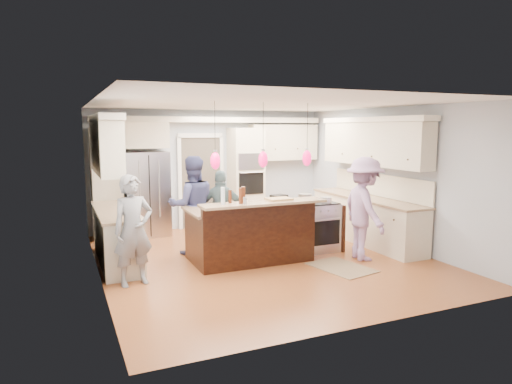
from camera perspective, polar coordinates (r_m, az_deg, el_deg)
ground_plane at (r=8.16m, az=0.99°, el=-8.34°), size 6.00×6.00×0.00m
room_shell at (r=7.84m, az=1.02°, el=4.51°), size 5.54×6.04×2.72m
refrigerator at (r=10.01m, az=-13.49°, el=-0.24°), size 0.90×0.70×1.80m
oven_column at (r=10.63m, az=-1.27°, el=1.82°), size 0.72×0.69×2.30m
back_upper_cabinets at (r=10.21m, az=-9.30°, el=4.38°), size 5.30×0.61×2.54m
right_counter_run at (r=9.43m, az=13.87°, el=0.21°), size 0.64×3.10×2.51m
left_cabinets at (r=8.06m, az=-17.49°, el=-1.22°), size 0.64×2.30×2.51m
kitchen_island at (r=8.00m, az=-0.83°, el=-5.08°), size 2.10×1.46×1.12m
island_range at (r=8.70m, az=7.59°, el=-4.27°), size 0.82×0.71×0.92m
pendant_lights at (r=7.28m, az=0.90°, el=4.13°), size 1.75×0.15×1.03m
person_bar_end at (r=6.90m, az=-15.10°, el=-4.66°), size 0.67×0.51×1.63m
person_far_left at (r=8.39m, az=-7.96°, el=-1.66°), size 0.93×0.76×1.80m
person_far_right at (r=8.57m, az=-4.34°, el=-2.35°), size 0.96×0.65×1.52m
person_range_side at (r=8.16m, az=13.39°, el=-2.05°), size 0.85×1.26×1.80m
floor_rug at (r=7.77m, az=10.62°, el=-9.26°), size 0.91×1.17×0.01m
water_bottle at (r=7.05m, az=-4.15°, el=-0.51°), size 0.08×0.08×0.27m
beer_bottle_a at (r=7.20m, az=-3.27°, el=-0.56°), size 0.06×0.06×0.21m
beer_bottle_b at (r=7.14m, az=-1.91°, el=-0.47°), size 0.08×0.08×0.25m
beer_bottle_c at (r=7.18m, az=-1.62°, el=-0.36°), size 0.08×0.08×0.26m
drink_can at (r=7.08m, az=-1.39°, el=-1.10°), size 0.08×0.08×0.11m
cutting_board at (r=7.52m, az=2.89°, el=-0.88°), size 0.41×0.30×0.03m
pot_large at (r=8.65m, az=6.13°, el=-0.70°), size 0.25×0.25×0.15m
pot_small at (r=8.59m, az=8.78°, el=-0.97°), size 0.20×0.20×0.10m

